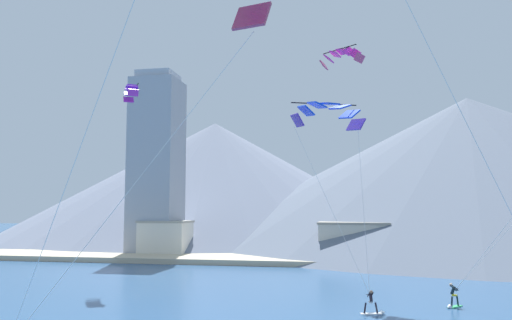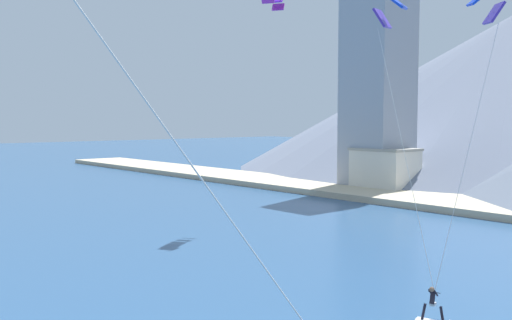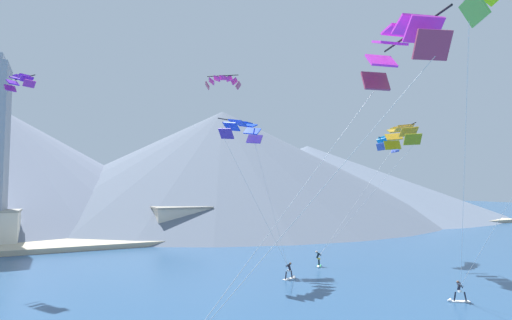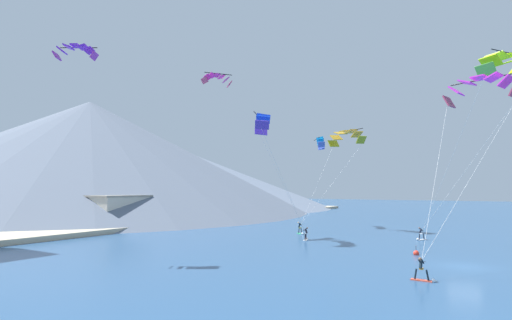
{
  "view_description": "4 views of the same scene",
  "coord_description": "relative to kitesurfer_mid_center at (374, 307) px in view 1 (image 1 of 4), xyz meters",
  "views": [
    {
      "loc": [
        7.49,
        -17.37,
        7.19
      ],
      "look_at": [
        1.43,
        13.69,
        10.27
      ],
      "focal_mm": 35.0,
      "sensor_mm": 36.0,
      "label": 1
    },
    {
      "loc": [
        21.83,
        -3.42,
        8.86
      ],
      "look_at": [
        -3.55,
        18.58,
        6.47
      ],
      "focal_mm": 40.0,
      "sensor_mm": 36.0,
      "label": 2
    },
    {
      "loc": [
        -11.47,
        -15.2,
        9.03
      ],
      "look_at": [
        2.3,
        12.84,
        11.0
      ],
      "focal_mm": 28.0,
      "sensor_mm": 36.0,
      "label": 3
    },
    {
      "loc": [
        -37.56,
        -3.33,
        6.45
      ],
      "look_at": [
        -1.95,
        19.1,
        9.48
      ],
      "focal_mm": 28.0,
      "sensor_mm": 36.0,
      "label": 4
    }
  ],
  "objects": [
    {
      "name": "shore_building_quay_east",
      "position": [
        -1.3,
        34.12,
        2.19
      ],
      "size": [
        9.55,
        6.32,
        5.36
      ],
      "color": "beige",
      "rests_on": "ground"
    },
    {
      "name": "parafoil_kite_mid_center",
      "position": [
        -3.13,
        4.48,
        14.42
      ],
      "size": [
        6.07,
        6.78,
        14.56
      ],
      "color": "#472CA4"
    },
    {
      "name": "parafoil_kite_distant_low_drift",
      "position": [
        -24.11,
        12.49,
        19.06
      ],
      "size": [
        3.08,
        3.98,
        1.39
      ],
      "color": "purple"
    },
    {
      "name": "kitesurfer_far_left",
      "position": [
        5.76,
        3.56,
        0.05
      ],
      "size": [
        1.41,
        1.6,
        1.79
      ],
      "color": "#33B266",
      "rests_on": "ground"
    },
    {
      "name": "shore_building_harbour_front",
      "position": [
        -28.95,
        35.56,
        2.2
      ],
      "size": [
        7.24,
        5.56,
        5.38
      ],
      "color": "silver",
      "rests_on": "ground"
    },
    {
      "name": "parafoil_kite_distant_mid_solo",
      "position": [
        -2.12,
        12.68,
        21.63
      ],
      "size": [
        4.49,
        3.12,
        1.66
      ],
      "color": "#B53E6B"
    },
    {
      "name": "kitesurfer_mid_center",
      "position": [
        0.0,
        0.0,
        0.0
      ],
      "size": [
        1.78,
        0.86,
        1.72
      ],
      "color": "white",
      "rests_on": "ground"
    },
    {
      "name": "mountain_peak_central_summit",
      "position": [
        23.56,
        78.43,
        15.15
      ],
      "size": [
        122.98,
        122.98,
        31.3
      ],
      "color": "slate",
      "rests_on": "ground"
    },
    {
      "name": "shore_building_promenade_mid",
      "position": [
        13.91,
        35.46,
        2.58
      ],
      "size": [
        8.48,
        4.48,
        6.14
      ],
      "color": "#B7AD9E",
      "rests_on": "ground"
    },
    {
      "name": "mountain_peak_west_ridge",
      "position": [
        -34.59,
        82.27,
        13.61
      ],
      "size": [
        100.75,
        100.75,
        28.22
      ],
      "color": "slate",
      "rests_on": "ground"
    },
    {
      "name": "shoreline_strip",
      "position": [
        -8.73,
        31.23,
        -0.15
      ],
      "size": [
        180.0,
        10.0,
        0.7
      ],
      "primitive_type": "cube",
      "color": "#BCAD8E",
      "rests_on": "ground"
    },
    {
      "name": "highrise_tower",
      "position": [
        -30.98,
        36.56,
        13.46
      ],
      "size": [
        7.0,
        7.0,
        28.34
      ],
      "color": "#999EA8",
      "rests_on": "ground"
    }
  ]
}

